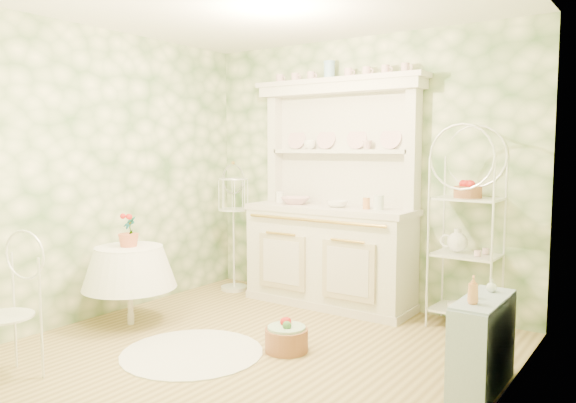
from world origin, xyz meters
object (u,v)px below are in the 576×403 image
Objects in this scene: bakers_rack at (467,228)px; cafe_chair at (4,323)px; floor_basket at (286,338)px; side_shelf at (482,341)px; birdcage_stand at (234,223)px; round_table at (130,291)px; kitchen_dresser at (330,193)px.

bakers_rack is 3.74m from cafe_chair.
side_shelf is at bearing 6.98° from floor_basket.
round_table is at bearing -88.45° from birdcage_stand.
floor_basket is (1.59, -1.24, -0.66)m from birdcage_stand.
birdcage_stand is (-3.04, 1.06, 0.44)m from side_shelf.
cafe_chair is 2.43× the size of floor_basket.
kitchen_dresser is at bearing 146.96° from side_shelf.
cafe_chair reaches higher than side_shelf.
kitchen_dresser is 1.38m from bakers_rack.
birdcage_stand is at bearing 82.88° from cafe_chair.
bakers_rack is 2.86× the size of round_table.
kitchen_dresser is 2.13m from round_table.
kitchen_dresser is 2.33m from side_shelf.
birdcage_stand is at bearing -174.20° from bakers_rack.
bakers_rack is 3.06m from round_table.
side_shelf is at bearing -65.83° from bakers_rack.
side_shelf is at bearing -31.75° from kitchen_dresser.
side_shelf is 3.23m from cafe_chair.
round_table is (-1.15, -1.58, -0.83)m from kitchen_dresser.
bakers_rack is 1.17× the size of birdcage_stand.
round_table is (-3.00, -0.43, -0.01)m from side_shelf.
floor_basket is at bearing 9.36° from round_table.
kitchen_dresser is 3.10m from cafe_chair.
cafe_chair is at bearing -83.39° from birdcage_stand.
bakers_rack is (1.35, 0.08, -0.25)m from kitchen_dresser.
floor_basket is at bearing -122.17° from bakers_rack.
floor_basket is (-0.95, -1.41, -0.78)m from bakers_rack.
round_table is 1.87× the size of floor_basket.
birdcage_stand reaches higher than cafe_chair.
bakers_rack is 2.37× the size of side_shelf.
cafe_chair is 0.53× the size of birdcage_stand.
kitchen_dresser is at bearing 59.62° from cafe_chair.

